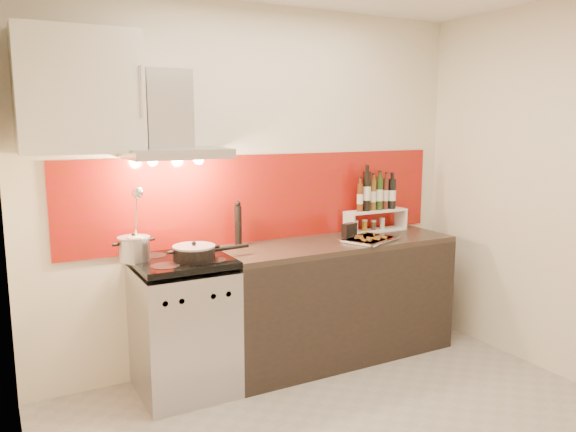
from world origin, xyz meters
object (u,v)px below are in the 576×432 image
pepper_mill (238,224)px  baking_tray (370,239)px  stock_pot (134,248)px  saute_pan (195,253)px  range_stove (184,327)px  counter (337,299)px

pepper_mill → baking_tray: pepper_mill is taller
stock_pot → saute_pan: (0.34, -0.18, -0.03)m
range_stove → saute_pan: bearing=-58.5°
saute_pan → stock_pot: bearing=151.7°
stock_pot → pepper_mill: (0.76, 0.10, 0.07)m
counter → pepper_mill: size_ratio=5.48×
pepper_mill → baking_tray: bearing=-18.3°
saute_pan → baking_tray: saute_pan is taller
range_stove → stock_pot: stock_pot is taller
range_stove → stock_pot: bearing=162.8°
stock_pot → baking_tray: size_ratio=0.43×
stock_pot → pepper_mill: size_ratio=0.62×
saute_pan → pepper_mill: (0.42, 0.29, 0.10)m
range_stove → saute_pan: size_ratio=1.74×
baking_tray → range_stove: bearing=175.2°
range_stove → baking_tray: (1.40, -0.12, 0.47)m
counter → pepper_mill: (-0.72, 0.18, 0.61)m
stock_pot → baking_tray: bearing=-6.9°
baking_tray → pepper_mill: bearing=161.7°
stock_pot → pepper_mill: pepper_mill is taller
counter → pepper_mill: pepper_mill is taller
pepper_mill → counter: bearing=-14.3°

